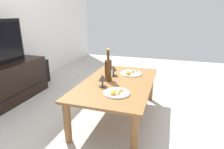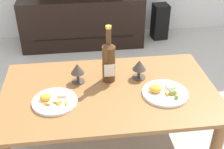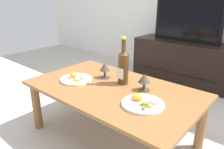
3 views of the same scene
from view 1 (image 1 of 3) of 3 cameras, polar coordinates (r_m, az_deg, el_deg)
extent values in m
plane|color=#B7B2A8|center=(2.34, 1.57, -12.46)|extent=(6.40, 6.40, 0.00)
cube|color=brown|center=(2.15, 1.66, -2.52)|extent=(1.30, 0.77, 0.03)
cylinder|color=brown|center=(1.68, 6.75, -17.55)|extent=(0.07, 0.07, 0.42)
cylinder|color=brown|center=(2.72, 11.55, -3.43)|extent=(0.07, 0.07, 0.42)
cylinder|color=brown|center=(1.88, -13.24, -13.80)|extent=(0.07, 0.07, 0.42)
cylinder|color=brown|center=(2.84, -1.29, -2.08)|extent=(0.07, 0.07, 0.42)
cube|color=black|center=(2.94, -29.77, -2.66)|extent=(1.29, 0.43, 0.54)
cube|color=black|center=(2.82, -26.41, -5.25)|extent=(1.03, 0.01, 0.01)
cube|color=black|center=(3.59, -20.04, 0.94)|extent=(0.18, 0.18, 0.40)
cylinder|color=#4C2D14|center=(2.15, -1.12, 1.15)|extent=(0.08, 0.08, 0.24)
cone|color=#4C2D14|center=(2.12, -1.14, 4.58)|extent=(0.08, 0.08, 0.04)
cylinder|color=#4C2D14|center=(2.10, -1.15, 6.15)|extent=(0.03, 0.03, 0.09)
cylinder|color=yellow|center=(2.09, -1.16, 7.57)|extent=(0.03, 0.03, 0.02)
cube|color=silver|center=(2.15, -0.05, 0.45)|extent=(0.07, 0.00, 0.08)
cylinder|color=#473D33|center=(2.02, -2.88, -3.51)|extent=(0.08, 0.08, 0.01)
cylinder|color=#473D33|center=(2.00, -2.90, -2.64)|extent=(0.02, 0.02, 0.06)
cone|color=#473D33|center=(1.98, -2.92, -0.94)|extent=(0.08, 0.08, 0.07)
cylinder|color=#473D33|center=(2.36, 0.40, -0.21)|extent=(0.09, 0.09, 0.01)
cylinder|color=#473D33|center=(2.35, 0.40, 0.52)|extent=(0.02, 0.02, 0.06)
cone|color=#473D33|center=(2.34, 0.40, 1.95)|extent=(0.09, 0.09, 0.06)
cylinder|color=white|center=(1.84, 1.41, -5.63)|extent=(0.26, 0.26, 0.01)
torus|color=white|center=(1.83, 1.42, -5.40)|extent=(0.26, 0.26, 0.01)
ellipsoid|color=orange|center=(1.79, 0.35, -5.49)|extent=(0.07, 0.06, 0.04)
cube|color=beige|center=(1.88, 0.47, -4.49)|extent=(0.06, 0.05, 0.02)
cylinder|color=orange|center=(1.88, 2.86, -4.66)|extent=(0.02, 0.04, 0.01)
cylinder|color=orange|center=(1.85, 2.63, -5.06)|extent=(0.03, 0.04, 0.01)
cylinder|color=orange|center=(1.85, 2.35, -5.07)|extent=(0.04, 0.03, 0.01)
cylinder|color=orange|center=(1.83, 2.16, -5.24)|extent=(0.04, 0.02, 0.01)
cylinder|color=orange|center=(1.79, 2.06, -5.91)|extent=(0.04, 0.02, 0.01)
cylinder|color=white|center=(2.42, 5.69, 0.25)|extent=(0.27, 0.27, 0.01)
torus|color=white|center=(2.42, 5.70, 0.43)|extent=(0.27, 0.27, 0.01)
ellipsoid|color=orange|center=(2.37, 4.95, 0.53)|extent=(0.08, 0.07, 0.04)
cube|color=beige|center=(2.47, 4.85, 1.03)|extent=(0.07, 0.07, 0.02)
cylinder|color=orange|center=(2.47, 6.53, 0.87)|extent=(0.03, 0.03, 0.01)
cylinder|color=orange|center=(2.44, 6.42, 0.64)|extent=(0.04, 0.02, 0.01)
cylinder|color=orange|center=(2.42, 6.24, 0.48)|extent=(0.02, 0.04, 0.01)
sphere|color=olive|center=(2.44, 6.39, 0.86)|extent=(0.03, 0.03, 0.03)
sphere|color=olive|center=(2.46, 6.41, 0.98)|extent=(0.03, 0.03, 0.03)
sphere|color=olive|center=(2.45, 7.44, 0.85)|extent=(0.03, 0.03, 0.03)
camera|label=2|loc=(2.01, 48.00, 21.04)|focal=47.33mm
camera|label=3|loc=(2.98, 30.19, 14.27)|focal=34.90mm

